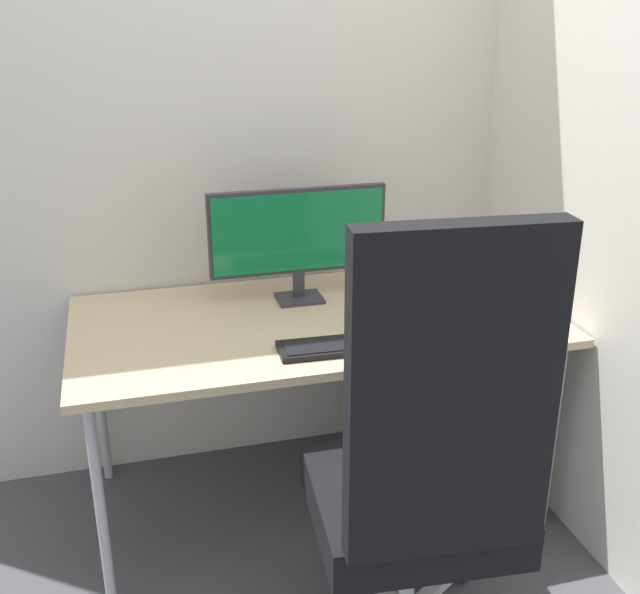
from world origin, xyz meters
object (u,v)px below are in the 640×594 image
pen_holder (457,267)px  coffee_mug (421,271)px  monitor (298,235)px  notebook (488,311)px  keyboard (351,345)px  office_chair (427,468)px  filing_cabinet (449,411)px  mouse (460,337)px

pen_holder → coffee_mug: 0.14m
monitor → pen_holder: bearing=2.2°
notebook → coffee_mug: (-0.11, 0.31, 0.04)m
pen_holder → notebook: (-0.03, -0.32, -0.04)m
keyboard → coffee_mug: coffee_mug is taller
pen_holder → office_chair: bearing=-118.0°
monitor → keyboard: (0.06, -0.42, -0.22)m
filing_cabinet → mouse: size_ratio=6.88×
keyboard → monitor: bearing=97.6°
monitor → coffee_mug: monitor is taller
monitor → office_chair: bearing=-84.8°
mouse → notebook: mouse is taller
keyboard → coffee_mug: (0.40, 0.44, 0.04)m
office_chair → coffee_mug: size_ratio=11.95×
office_chair → monitor: (-0.09, 0.94, 0.32)m
pen_holder → coffee_mug: (-0.14, -0.01, -0.00)m
keyboard → mouse: mouse is taller
monitor → notebook: monitor is taller
monitor → pen_holder: size_ratio=3.26×
notebook → pen_holder: bearing=82.4°
notebook → coffee_mug: size_ratio=1.57×
monitor → pen_holder: monitor is taller
mouse → pen_holder: pen_holder is taller
monitor → pen_holder: 0.62m
monitor → notebook: (0.56, -0.29, -0.22)m
pen_holder → coffee_mug: pen_holder is taller
pen_holder → mouse: bearing=-113.3°
coffee_mug → keyboard: bearing=-132.2°
keyboard → office_chair: bearing=-86.8°
keyboard → pen_holder: pen_holder is taller
notebook → filing_cabinet: bearing=106.7°
office_chair → pen_holder: bearing=62.0°
office_chair → filing_cabinet: bearing=61.1°
pen_holder → coffee_mug: size_ratio=1.74×
filing_cabinet → coffee_mug: 0.52m
office_chair → notebook: bearing=53.5°
monitor → mouse: monitor is taller
monitor → mouse: (0.38, -0.47, -0.21)m
office_chair → coffee_mug: office_chair is taller
keyboard → coffee_mug: size_ratio=4.15×
filing_cabinet → mouse: 0.57m
office_chair → filing_cabinet: (0.43, 0.78, -0.34)m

